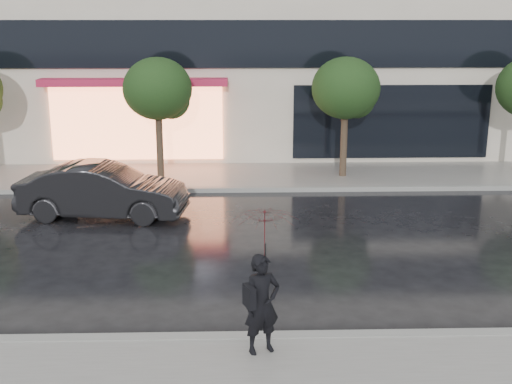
{
  "coord_description": "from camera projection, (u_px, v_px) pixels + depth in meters",
  "views": [
    {
      "loc": [
        -0.46,
        -10.54,
        5.17
      ],
      "look_at": [
        -0.06,
        3.3,
        1.4
      ],
      "focal_mm": 45.0,
      "sensor_mm": 36.0,
      "label": 1
    }
  ],
  "objects": [
    {
      "name": "pedestrian_with_umbrella",
      "position": [
        264.0,
        258.0,
        9.66
      ],
      "size": [
        1.27,
        1.28,
        2.32
      ],
      "rotation": [
        0.0,
        0.0,
        0.39
      ],
      "color": "black",
      "rests_on": "sidewalk_near"
    },
    {
      "name": "curb_far",
      "position": [
        253.0,
        189.0,
        19.71
      ],
      "size": [
        60.0,
        0.25,
        0.14
      ],
      "primitive_type": "cube",
      "color": "gray",
      "rests_on": "ground"
    },
    {
      "name": "parked_car",
      "position": [
        103.0,
        191.0,
        17.02
      ],
      "size": [
        4.55,
        2.05,
        1.45
      ],
      "primitive_type": "imported",
      "rotation": [
        0.0,
        0.0,
        1.45
      ],
      "color": "black",
      "rests_on": "ground"
    },
    {
      "name": "curb_near",
      "position": [
        267.0,
        338.0,
        10.55
      ],
      "size": [
        60.0,
        0.25,
        0.14
      ],
      "primitive_type": "cube",
      "color": "gray",
      "rests_on": "ground"
    },
    {
      "name": "ground",
      "position": [
        265.0,
        315.0,
        11.53
      ],
      "size": [
        120.0,
        120.0,
        0.0
      ],
      "primitive_type": "plane",
      "color": "black",
      "rests_on": "ground"
    },
    {
      "name": "tree_mid_west",
      "position": [
        160.0,
        91.0,
        20.36
      ],
      "size": [
        2.2,
        2.2,
        3.99
      ],
      "color": "#33261C",
      "rests_on": "ground"
    },
    {
      "name": "tree_mid_east",
      "position": [
        347.0,
        90.0,
        20.53
      ],
      "size": [
        2.2,
        2.2,
        3.99
      ],
      "color": "#33261C",
      "rests_on": "ground"
    },
    {
      "name": "sidewalk_far",
      "position": [
        252.0,
        176.0,
        21.4
      ],
      "size": [
        60.0,
        3.5,
        0.12
      ],
      "primitive_type": "cube",
      "color": "slate",
      "rests_on": "ground"
    }
  ]
}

